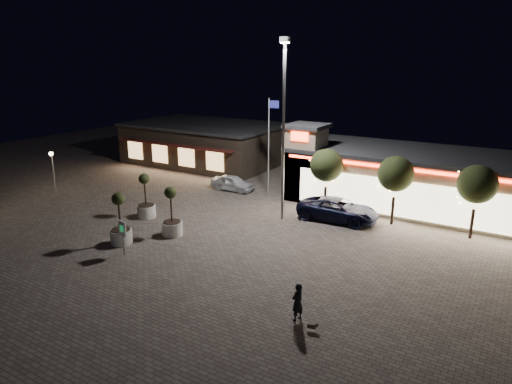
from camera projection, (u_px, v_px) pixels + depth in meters
The scene contains 17 objects.
ground at pixel (189, 251), 27.08m from camera, with size 90.00×90.00×0.00m, color #6F635A.
retail_building at pixel (418, 179), 34.67m from camera, with size 20.40×8.40×6.10m.
restaurant_building at pixel (205, 143), 49.83m from camera, with size 16.40×11.00×4.30m.
floodlight_pole at pixel (284, 120), 30.66m from camera, with size 0.60×0.40×12.38m.
flagpole at pixel (270, 138), 37.35m from camera, with size 0.95×0.10×8.00m.
lamp_post_west at pixel (52, 164), 38.65m from camera, with size 0.36×0.36×3.48m.
string_tree_a at pixel (327, 165), 33.09m from camera, with size 2.42×2.42×4.79m.
string_tree_b at pixel (396, 174), 30.59m from camera, with size 2.42×2.42×4.79m.
string_tree_c at pixel (477, 184), 28.10m from camera, with size 2.42×2.42×4.79m.
pickup_truck at pixel (338, 210), 32.11m from camera, with size 2.61×5.66×1.57m, color black.
white_sedan at pixel (233, 183), 39.48m from camera, with size 1.59×3.95×1.35m, color white.
pedestrian at pixel (297, 302), 19.74m from camera, with size 0.64×0.42×1.75m, color black.
dog at pixel (313, 326), 19.11m from camera, with size 0.48×0.27×0.26m.
planter_left at pixel (146, 204), 32.69m from camera, with size 1.32×1.32×3.25m.
planter_mid at pixel (121, 228), 27.98m from camera, with size 1.34×1.34×3.28m.
planter_right at pixel (172, 220), 29.35m from camera, with size 1.32×1.32×3.25m.
valet_sign at pixel (122, 231), 26.22m from camera, with size 0.69×0.18×2.08m.
Camera 1 is at (16.43, -19.25, 11.01)m, focal length 32.00 mm.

